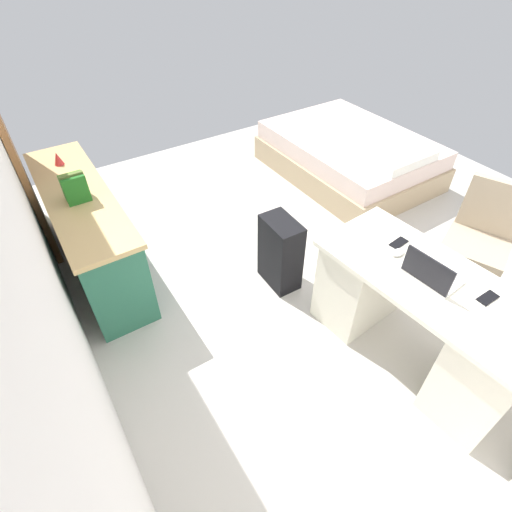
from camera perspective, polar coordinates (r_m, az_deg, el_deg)
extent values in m
plane|color=beige|center=(3.80, 9.96, 0.82)|extent=(5.45, 5.45, 0.00)
cube|color=white|center=(2.34, -31.47, 4.92)|extent=(4.33, 0.10, 2.56)
cube|color=#936038|center=(3.90, -32.28, 14.00)|extent=(0.88, 0.05, 2.04)
cube|color=silver|center=(2.64, 24.32, -3.39)|extent=(1.49, 0.77, 0.04)
cube|color=beige|center=(2.83, 30.32, -14.24)|extent=(0.45, 0.62, 0.72)
cube|color=beige|center=(3.06, 15.00, -3.29)|extent=(0.45, 0.62, 0.72)
cylinder|color=black|center=(3.79, 26.97, -3.86)|extent=(0.52, 0.52, 0.04)
cylinder|color=black|center=(3.66, 27.88, -1.75)|extent=(0.06, 0.06, 0.42)
cube|color=tan|center=(3.52, 29.15, 1.21)|extent=(0.60, 0.60, 0.08)
cube|color=tan|center=(3.55, 31.21, 6.09)|extent=(0.43, 0.22, 0.44)
cube|color=#28664C|center=(3.63, -22.87, 3.05)|extent=(1.76, 0.44, 0.74)
cube|color=tan|center=(3.42, -24.57, 8.09)|extent=(1.80, 0.48, 0.04)
cube|color=#225641|center=(3.45, -16.96, -1.17)|extent=(0.67, 0.01, 0.26)
cube|color=#225641|center=(4.07, -20.72, 5.28)|extent=(0.67, 0.01, 0.26)
cube|color=tan|center=(4.96, 13.00, 13.01)|extent=(1.91, 1.41, 0.28)
cube|color=beige|center=(4.85, 13.44, 15.48)|extent=(1.85, 1.35, 0.20)
cube|color=white|center=(4.41, 19.82, 13.54)|extent=(0.48, 0.68, 0.10)
cube|color=black|center=(3.24, 3.53, 0.45)|extent=(0.37, 0.23, 0.63)
cube|color=silver|center=(2.64, 24.18, -2.59)|extent=(0.33, 0.24, 0.02)
cube|color=black|center=(2.50, 23.53, -1.96)|extent=(0.31, 0.04, 0.19)
ellipsoid|color=white|center=(2.72, 19.85, 0.49)|extent=(0.07, 0.10, 0.03)
cube|color=black|center=(2.65, 30.49, -5.24)|extent=(0.07, 0.14, 0.01)
cube|color=black|center=(2.81, 19.93, 1.79)|extent=(0.08, 0.14, 0.01)
cube|color=#1D621D|center=(3.21, -24.48, 8.57)|extent=(0.03, 0.17, 0.21)
cube|color=#576B30|center=(3.24, -24.68, 8.98)|extent=(0.03, 0.17, 0.23)
cube|color=#1E883B|center=(3.28, -24.78, 9.08)|extent=(0.03, 0.17, 0.20)
cube|color=#3F7923|center=(3.32, -24.92, 9.33)|extent=(0.03, 0.17, 0.19)
cone|color=red|center=(3.85, -26.74, 12.46)|extent=(0.08, 0.08, 0.11)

